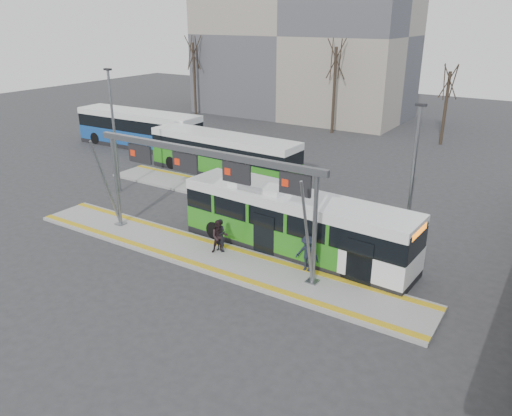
{
  "coord_description": "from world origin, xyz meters",
  "views": [
    {
      "loc": [
        13.85,
        -17.26,
        11.15
      ],
      "look_at": [
        0.81,
        3.0,
        1.77
      ],
      "focal_mm": 35.0,
      "sensor_mm": 36.0,
      "label": 1
    }
  ],
  "objects_px": {
    "hero_bus": "(295,224)",
    "passenger_a": "(220,235)",
    "passenger_b": "(219,237)",
    "passenger_c": "(307,253)",
    "gantry": "(204,171)"
  },
  "relations": [
    {
      "from": "passenger_a",
      "to": "passenger_c",
      "type": "xyz_separation_m",
      "value": [
        4.56,
        0.5,
        0.03
      ]
    },
    {
      "from": "passenger_a",
      "to": "passenger_c",
      "type": "relative_size",
      "value": 0.96
    },
    {
      "from": "hero_bus",
      "to": "passenger_c",
      "type": "xyz_separation_m",
      "value": [
        1.59,
        -1.68,
        -0.5
      ]
    },
    {
      "from": "passenger_c",
      "to": "passenger_b",
      "type": "bearing_deg",
      "value": -176.02
    },
    {
      "from": "hero_bus",
      "to": "passenger_a",
      "type": "height_order",
      "value": "hero_bus"
    },
    {
      "from": "gantry",
      "to": "passenger_c",
      "type": "xyz_separation_m",
      "value": [
        5.16,
        0.85,
        -3.28
      ]
    },
    {
      "from": "passenger_b",
      "to": "passenger_c",
      "type": "height_order",
      "value": "passenger_c"
    },
    {
      "from": "passenger_a",
      "to": "passenger_c",
      "type": "distance_m",
      "value": 4.59
    },
    {
      "from": "passenger_c",
      "to": "gantry",
      "type": "bearing_deg",
      "value": -174.71
    },
    {
      "from": "hero_bus",
      "to": "passenger_b",
      "type": "bearing_deg",
      "value": -138.51
    },
    {
      "from": "gantry",
      "to": "passenger_a",
      "type": "relative_size",
      "value": 7.78
    },
    {
      "from": "gantry",
      "to": "hero_bus",
      "type": "distance_m",
      "value": 5.18
    },
    {
      "from": "gantry",
      "to": "passenger_c",
      "type": "distance_m",
      "value": 6.17
    },
    {
      "from": "gantry",
      "to": "passenger_b",
      "type": "xyz_separation_m",
      "value": [
        0.65,
        0.21,
        -3.31
      ]
    },
    {
      "from": "hero_bus",
      "to": "passenger_c",
      "type": "distance_m",
      "value": 2.37
    }
  ]
}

